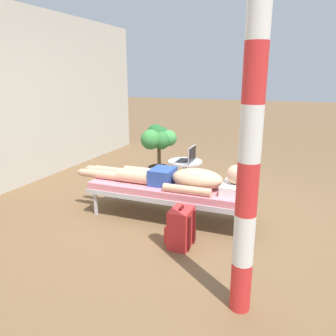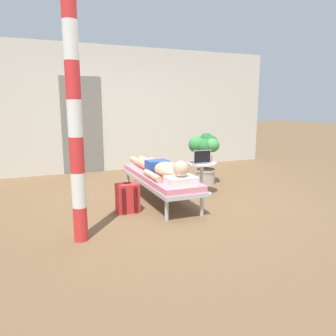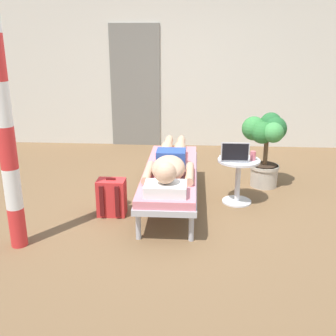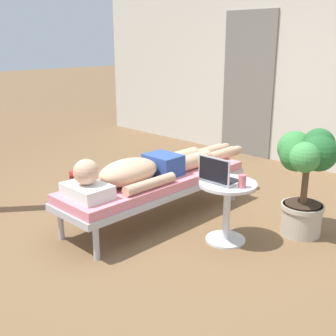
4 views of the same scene
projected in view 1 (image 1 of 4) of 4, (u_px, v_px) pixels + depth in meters
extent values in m
plane|color=brown|center=(189.00, 214.00, 4.19)|extent=(40.00, 40.00, 0.00)
cylinder|color=#B7B7BC|center=(96.00, 204.00, 4.16)|extent=(0.05, 0.05, 0.28)
cylinder|color=#B7B7BC|center=(116.00, 191.00, 4.61)|extent=(0.05, 0.05, 0.28)
cylinder|color=#B7B7BC|center=(240.00, 227.00, 3.52)|extent=(0.05, 0.05, 0.28)
cylinder|color=#B7B7BC|center=(248.00, 210.00, 3.98)|extent=(0.05, 0.05, 0.28)
cube|color=#B7B7BC|center=(170.00, 193.00, 4.02)|extent=(0.60, 1.98, 0.06)
cube|color=pink|center=(170.00, 188.00, 4.00)|extent=(0.58, 1.94, 0.08)
cube|color=white|center=(235.00, 188.00, 3.70)|extent=(0.40, 0.28, 0.11)
sphere|color=#D8A884|center=(236.00, 174.00, 3.66)|extent=(0.21, 0.21, 0.21)
ellipsoid|color=#D8A884|center=(197.00, 179.00, 3.84)|extent=(0.35, 0.60, 0.23)
cylinder|color=#D8A884|center=(187.00, 190.00, 3.68)|extent=(0.09, 0.55, 0.09)
cylinder|color=#D8A884|center=(198.00, 179.00, 4.08)|extent=(0.09, 0.55, 0.09)
cube|color=#2D4C9E|center=(163.00, 176.00, 4.00)|extent=(0.33, 0.26, 0.19)
cylinder|color=#D8A884|center=(134.00, 177.00, 4.05)|extent=(0.15, 0.42, 0.15)
cylinder|color=#D8A884|center=(103.00, 175.00, 4.21)|extent=(0.11, 0.44, 0.11)
ellipsoid|color=#D8A884|center=(84.00, 173.00, 4.31)|extent=(0.09, 0.20, 0.10)
cylinder|color=#D8A884|center=(140.00, 173.00, 4.20)|extent=(0.15, 0.42, 0.15)
cylinder|color=#D8A884|center=(111.00, 171.00, 4.36)|extent=(0.11, 0.44, 0.11)
ellipsoid|color=#D8A884|center=(92.00, 169.00, 4.47)|extent=(0.09, 0.20, 0.10)
cylinder|color=silver|center=(185.00, 195.00, 4.82)|extent=(0.34, 0.34, 0.02)
cylinder|color=silver|center=(185.00, 179.00, 4.75)|extent=(0.06, 0.06, 0.48)
cylinder|color=silver|center=(185.00, 162.00, 4.69)|extent=(0.48, 0.48, 0.02)
cube|color=silver|center=(184.00, 161.00, 4.63)|extent=(0.31, 0.22, 0.02)
cube|color=black|center=(183.00, 161.00, 4.63)|extent=(0.27, 0.15, 0.00)
cube|color=silver|center=(192.00, 154.00, 4.56)|extent=(0.31, 0.01, 0.21)
cube|color=black|center=(193.00, 154.00, 4.55)|extent=(0.29, 0.00, 0.19)
cylinder|color=#D86672|center=(190.00, 155.00, 4.80)|extent=(0.06, 0.06, 0.10)
cube|color=red|center=(181.00, 228.00, 3.37)|extent=(0.30, 0.20, 0.40)
cube|color=red|center=(170.00, 232.00, 3.44)|extent=(0.23, 0.04, 0.18)
cube|color=#531212|center=(189.00, 233.00, 3.26)|extent=(0.04, 0.02, 0.34)
cube|color=#531212|center=(194.00, 226.00, 3.41)|extent=(0.04, 0.02, 0.34)
cube|color=#531212|center=(181.00, 208.00, 3.32)|extent=(0.10, 0.02, 0.02)
cylinder|color=#BFB29E|center=(159.00, 175.00, 5.34)|extent=(0.34, 0.34, 0.28)
cylinder|color=#BFB29E|center=(159.00, 168.00, 5.31)|extent=(0.37, 0.37, 0.04)
cylinder|color=#332319|center=(159.00, 166.00, 5.30)|extent=(0.31, 0.31, 0.01)
cylinder|color=brown|center=(159.00, 156.00, 5.26)|extent=(0.06, 0.06, 0.35)
sphere|color=#23602D|center=(160.00, 136.00, 5.26)|extent=(0.31, 0.31, 0.31)
sphere|color=#23602D|center=(156.00, 133.00, 5.23)|extent=(0.27, 0.27, 0.27)
sphere|color=#38843D|center=(151.00, 140.00, 5.06)|extent=(0.30, 0.30, 0.30)
sphere|color=#2D7233|center=(161.00, 141.00, 5.10)|extent=(0.27, 0.27, 0.27)
sphere|color=#429347|center=(169.00, 138.00, 5.17)|extent=(0.25, 0.25, 0.25)
cylinder|color=red|center=(241.00, 286.00, 2.47)|extent=(0.15, 0.15, 0.38)
cylinder|color=white|center=(244.00, 239.00, 2.36)|extent=(0.15, 0.15, 0.38)
cylinder|color=red|center=(247.00, 189.00, 2.26)|extent=(0.15, 0.15, 0.38)
cylinder|color=white|center=(251.00, 134.00, 2.16)|extent=(0.15, 0.15, 0.38)
cylinder|color=red|center=(255.00, 73.00, 2.06)|extent=(0.15, 0.15, 0.38)
cylinder|color=white|center=(259.00, 6.00, 1.96)|extent=(0.15, 0.15, 0.38)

